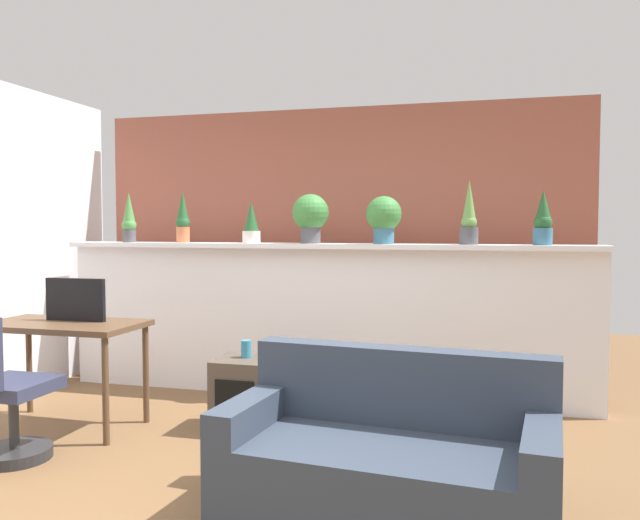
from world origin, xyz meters
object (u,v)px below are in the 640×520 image
(potted_plant_1, at_px, (183,219))
(vase_on_shelf, at_px, (246,349))
(potted_plant_0, at_px, (129,219))
(tv_monitor, at_px, (75,300))
(couch, at_px, (388,463))
(office_chair, at_px, (4,399))
(potted_plant_5, at_px, (469,218))
(potted_plant_2, at_px, (251,224))
(desk, at_px, (63,334))
(potted_plant_4, at_px, (384,217))
(potted_plant_6, at_px, (543,221))
(potted_plant_3, at_px, (310,215))
(side_cube_shelf, at_px, (245,394))

(potted_plant_1, relative_size, vase_on_shelf, 3.68)
(potted_plant_0, distance_m, tv_monitor, 1.27)
(couch, bearing_deg, office_chair, 175.94)
(potted_plant_5, bearing_deg, potted_plant_0, -179.42)
(potted_plant_1, height_order, vase_on_shelf, potted_plant_1)
(potted_plant_0, relative_size, vase_on_shelf, 3.63)
(potted_plant_5, bearing_deg, potted_plant_2, -179.81)
(potted_plant_0, xyz_separation_m, couch, (2.63, -2.02, -1.21))
(potted_plant_5, distance_m, desk, 3.11)
(potted_plant_1, bearing_deg, potted_plant_4, -1.54)
(potted_plant_6, relative_size, vase_on_shelf, 3.37)
(potted_plant_5, bearing_deg, vase_on_shelf, -149.52)
(potted_plant_3, bearing_deg, potted_plant_6, -0.55)
(potted_plant_2, bearing_deg, desk, -128.45)
(potted_plant_3, bearing_deg, vase_on_shelf, -103.75)
(office_chair, bearing_deg, couch, -4.06)
(potted_plant_1, xyz_separation_m, potted_plant_4, (1.79, -0.05, 0.01))
(vase_on_shelf, bearing_deg, potted_plant_6, 23.29)
(potted_plant_0, bearing_deg, potted_plant_1, 8.91)
(potted_plant_3, height_order, couch, potted_plant_3)
(potted_plant_4, relative_size, potted_plant_6, 0.93)
(potted_plant_6, bearing_deg, desk, -159.86)
(vase_on_shelf, bearing_deg, desk, -165.27)
(potted_plant_1, xyz_separation_m, desk, (-0.29, -1.25, -0.83))
(tv_monitor, bearing_deg, potted_plant_5, 22.69)
(desk, relative_size, vase_on_shelf, 8.98)
(potted_plant_2, xyz_separation_m, office_chair, (-0.87, -1.88, -1.06))
(potted_plant_1, bearing_deg, office_chair, -96.17)
(potted_plant_6, distance_m, couch, 2.51)
(potted_plant_0, xyz_separation_m, vase_on_shelf, (1.44, -0.85, -0.93))
(potted_plant_3, xyz_separation_m, vase_on_shelf, (-0.22, -0.89, -0.96))
(potted_plant_6, height_order, tv_monitor, potted_plant_6)
(potted_plant_3, xyz_separation_m, potted_plant_5, (1.28, -0.01, -0.03))
(office_chair, relative_size, couch, 0.56)
(potted_plant_0, height_order, couch, potted_plant_0)
(office_chair, distance_m, side_cube_shelf, 1.52)
(potted_plant_0, height_order, potted_plant_3, potted_plant_0)
(potted_plant_6, distance_m, desk, 3.59)
(desk, bearing_deg, potted_plant_6, 20.14)
(potted_plant_6, bearing_deg, tv_monitor, -160.85)
(couch, bearing_deg, potted_plant_0, 142.52)
(potted_plant_4, relative_size, potted_plant_5, 0.77)
(vase_on_shelf, bearing_deg, potted_plant_2, 108.64)
(potted_plant_1, bearing_deg, potted_plant_6, -0.96)
(tv_monitor, bearing_deg, side_cube_shelf, 9.91)
(couch, bearing_deg, potted_plant_5, 81.64)
(potted_plant_0, xyz_separation_m, potted_plant_4, (2.27, 0.03, 0.01))
(potted_plant_2, distance_m, vase_on_shelf, 1.28)
(potted_plant_3, relative_size, desk, 0.37)
(potted_plant_2, bearing_deg, potted_plant_4, 0.22)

